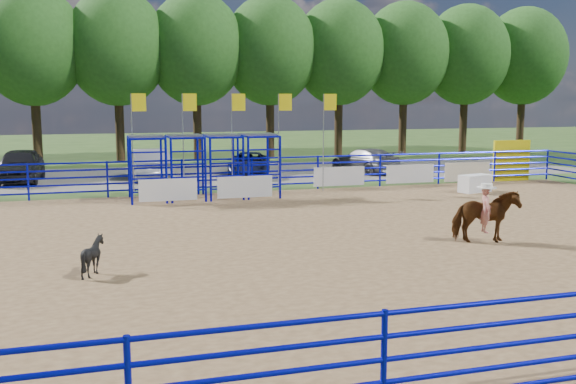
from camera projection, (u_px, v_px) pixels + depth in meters
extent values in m
plane|color=#3E5C24|center=(332.00, 241.00, 18.20)|extent=(120.00, 120.00, 0.00)
cube|color=olive|center=(332.00, 240.00, 18.19)|extent=(30.00, 20.00, 0.02)
cube|color=slate|center=(223.00, 174.00, 34.35)|extent=(40.00, 10.00, 0.01)
cube|color=white|center=(475.00, 183.00, 27.49)|extent=(1.52, 1.00, 0.75)
imported|color=#5F3413|center=(485.00, 216.00, 17.77)|extent=(1.89, 1.16, 1.48)
imported|color=#A71F17|center=(487.00, 187.00, 17.65)|extent=(0.40, 0.52, 1.28)
cylinder|color=white|center=(488.00, 163.00, 17.56)|extent=(0.54, 0.54, 0.12)
imported|color=black|center=(93.00, 256.00, 14.56)|extent=(1.02, 0.97, 0.89)
imported|color=black|center=(20.00, 165.00, 30.84)|extent=(2.09, 4.82, 1.62)
imported|color=gray|center=(150.00, 164.00, 31.80)|extent=(1.71, 4.72, 1.55)
imported|color=black|center=(250.00, 164.00, 33.18)|extent=(3.14, 4.79, 1.23)
imported|color=#5D5C5F|center=(365.00, 160.00, 34.99)|extent=(3.04, 4.83, 1.30)
cube|color=white|center=(168.00, 190.00, 24.45)|extent=(2.20, 0.04, 0.85)
cube|color=white|center=(245.00, 187.00, 25.28)|extent=(2.20, 0.04, 0.85)
cube|color=white|center=(339.00, 176.00, 28.69)|extent=(2.40, 0.04, 0.85)
cube|color=white|center=(410.00, 174.00, 29.65)|extent=(2.40, 0.04, 0.85)
cube|color=beige|center=(467.00, 172.00, 30.48)|extent=(2.40, 0.04, 0.90)
cube|color=yellow|center=(511.00, 161.00, 31.24)|extent=(2.00, 0.12, 2.00)
cylinder|color=#3F2B19|center=(37.00, 125.00, 39.78)|extent=(0.56, 0.56, 4.80)
ellipsoid|color=#24511A|center=(32.00, 40.00, 39.04)|extent=(6.40, 6.40, 7.36)
cylinder|color=#3F2B19|center=(120.00, 124.00, 41.17)|extent=(0.56, 0.56, 4.80)
ellipsoid|color=#24511A|center=(117.00, 42.00, 40.42)|extent=(6.40, 6.40, 7.36)
cylinder|color=#3F2B19|center=(197.00, 123.00, 42.55)|extent=(0.56, 0.56, 4.80)
ellipsoid|color=#24511A|center=(196.00, 43.00, 41.80)|extent=(6.40, 6.40, 7.36)
cylinder|color=#3F2B19|center=(270.00, 122.00, 43.93)|extent=(0.56, 0.56, 4.80)
ellipsoid|color=#24511A|center=(270.00, 45.00, 43.19)|extent=(6.40, 6.40, 7.36)
cylinder|color=#3F2B19|center=(338.00, 121.00, 45.32)|extent=(0.56, 0.56, 4.80)
ellipsoid|color=#24511A|center=(339.00, 47.00, 44.57)|extent=(6.40, 6.40, 7.36)
cylinder|color=#3F2B19|center=(403.00, 121.00, 46.70)|extent=(0.56, 0.56, 4.80)
ellipsoid|color=#24511A|center=(405.00, 48.00, 45.95)|extent=(6.40, 6.40, 7.36)
cylinder|color=#3F2B19|center=(463.00, 120.00, 48.08)|extent=(0.56, 0.56, 4.80)
ellipsoid|color=#24511A|center=(466.00, 50.00, 47.34)|extent=(6.40, 6.40, 7.36)
cylinder|color=#3F2B19|center=(521.00, 119.00, 49.47)|extent=(0.56, 0.56, 4.80)
ellipsoid|color=#24511A|center=(524.00, 51.00, 48.72)|extent=(6.40, 6.40, 7.36)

